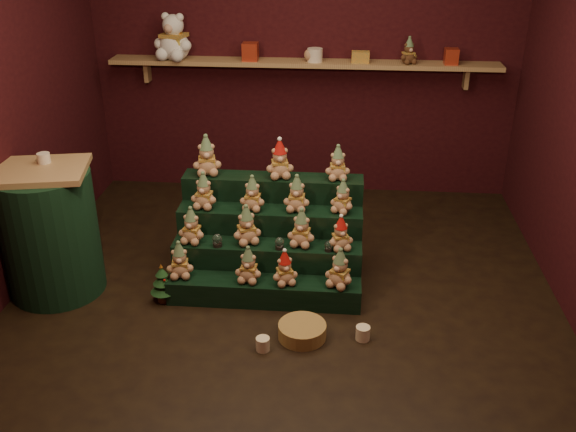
# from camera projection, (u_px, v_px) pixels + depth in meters

# --- Properties ---
(ground) EXTENTS (4.00, 4.00, 0.00)m
(ground) POSITION_uv_depth(u_px,v_px,m) (285.00, 293.00, 4.80)
(ground) COLOR black
(ground) RESTS_ON ground
(back_wall) EXTENTS (4.00, 0.10, 2.80)m
(back_wall) POSITION_uv_depth(u_px,v_px,m) (305.00, 48.00, 6.02)
(back_wall) COLOR black
(back_wall) RESTS_ON ground
(front_wall) EXTENTS (4.00, 0.10, 2.80)m
(front_wall) POSITION_uv_depth(u_px,v_px,m) (234.00, 274.00, 2.35)
(front_wall) COLOR black
(front_wall) RESTS_ON ground
(back_shelf) EXTENTS (3.60, 0.26, 0.24)m
(back_shelf) POSITION_uv_depth(u_px,v_px,m) (303.00, 64.00, 5.91)
(back_shelf) COLOR #A88754
(back_shelf) RESTS_ON ground
(riser_tier_front) EXTENTS (1.40, 0.22, 0.18)m
(riser_tier_front) POSITION_uv_depth(u_px,v_px,m) (264.00, 291.00, 4.65)
(riser_tier_front) COLOR black
(riser_tier_front) RESTS_ON ground
(riser_tier_midfront) EXTENTS (1.40, 0.22, 0.36)m
(riser_tier_midfront) POSITION_uv_depth(u_px,v_px,m) (267.00, 265.00, 4.80)
(riser_tier_midfront) COLOR black
(riser_tier_midfront) RESTS_ON ground
(riser_tier_midback) EXTENTS (1.40, 0.22, 0.54)m
(riser_tier_midback) POSITION_uv_depth(u_px,v_px,m) (270.00, 241.00, 4.96)
(riser_tier_midback) COLOR black
(riser_tier_midback) RESTS_ON ground
(riser_tier_back) EXTENTS (1.40, 0.22, 0.72)m
(riser_tier_back) POSITION_uv_depth(u_px,v_px,m) (273.00, 218.00, 5.12)
(riser_tier_back) COLOR black
(riser_tier_back) RESTS_ON ground
(teddy_0) EXTENTS (0.22, 0.20, 0.27)m
(teddy_0) POSITION_uv_depth(u_px,v_px,m) (180.00, 260.00, 4.61)
(teddy_0) COLOR tan
(teddy_0) RESTS_ON riser_tier_front
(teddy_1) EXTENTS (0.21, 0.19, 0.27)m
(teddy_1) POSITION_uv_depth(u_px,v_px,m) (248.00, 265.00, 4.55)
(teddy_1) COLOR tan
(teddy_1) RESTS_ON riser_tier_front
(teddy_2) EXTENTS (0.23, 0.22, 0.25)m
(teddy_2) POSITION_uv_depth(u_px,v_px,m) (285.00, 268.00, 4.52)
(teddy_2) COLOR tan
(teddy_2) RESTS_ON riser_tier_front
(teddy_3) EXTENTS (0.27, 0.26, 0.29)m
(teddy_3) POSITION_uv_depth(u_px,v_px,m) (340.00, 268.00, 4.49)
(teddy_3) COLOR tan
(teddy_3) RESTS_ON riser_tier_front
(teddy_4) EXTENTS (0.22, 0.20, 0.27)m
(teddy_4) POSITION_uv_depth(u_px,v_px,m) (191.00, 225.00, 4.70)
(teddy_4) COLOR tan
(teddy_4) RESTS_ON riser_tier_midfront
(teddy_5) EXTENTS (0.27, 0.26, 0.29)m
(teddy_5) POSITION_uv_depth(u_px,v_px,m) (246.00, 225.00, 4.69)
(teddy_5) COLOR tan
(teddy_5) RESTS_ON riser_tier_midfront
(teddy_6) EXTENTS (0.23, 0.21, 0.28)m
(teddy_6) POSITION_uv_depth(u_px,v_px,m) (302.00, 228.00, 4.66)
(teddy_6) COLOR tan
(teddy_6) RESTS_ON riser_tier_midfront
(teddy_7) EXTENTS (0.23, 0.21, 0.25)m
(teddy_7) POSITION_uv_depth(u_px,v_px,m) (341.00, 233.00, 4.61)
(teddy_7) COLOR tan
(teddy_7) RESTS_ON riser_tier_midfront
(teddy_8) EXTENTS (0.22, 0.20, 0.28)m
(teddy_8) POSITION_uv_depth(u_px,v_px,m) (204.00, 191.00, 4.82)
(teddy_8) COLOR tan
(teddy_8) RESTS_ON riser_tier_midback
(teddy_9) EXTENTS (0.20, 0.19, 0.26)m
(teddy_9) POSITION_uv_depth(u_px,v_px,m) (252.00, 193.00, 4.79)
(teddy_9) COLOR tan
(teddy_9) RESTS_ON riser_tier_midback
(teddy_10) EXTENTS (0.21, 0.19, 0.28)m
(teddy_10) POSITION_uv_depth(u_px,v_px,m) (297.00, 193.00, 4.77)
(teddy_10) COLOR tan
(teddy_10) RESTS_ON riser_tier_midback
(teddy_11) EXTENTS (0.24, 0.23, 0.25)m
(teddy_11) POSITION_uv_depth(u_px,v_px,m) (343.00, 196.00, 4.75)
(teddy_11) COLOR tan
(teddy_11) RESTS_ON riser_tier_midback
(teddy_12) EXTENTS (0.26, 0.24, 0.31)m
(teddy_12) POSITION_uv_depth(u_px,v_px,m) (207.00, 155.00, 4.94)
(teddy_12) COLOR tan
(teddy_12) RESTS_ON riser_tier_back
(teddy_13) EXTENTS (0.24, 0.23, 0.30)m
(teddy_13) POSITION_uv_depth(u_px,v_px,m) (280.00, 159.00, 4.89)
(teddy_13) COLOR tan
(teddy_13) RESTS_ON riser_tier_back
(teddy_14) EXTENTS (0.20, 0.19, 0.27)m
(teddy_14) POSITION_uv_depth(u_px,v_px,m) (338.00, 163.00, 4.86)
(teddy_14) COLOR tan
(teddy_14) RESTS_ON riser_tier_back
(snow_globe_a) EXTENTS (0.07, 0.07, 0.10)m
(snow_globe_a) POSITION_uv_depth(u_px,v_px,m) (217.00, 240.00, 4.68)
(snow_globe_a) COLOR black
(snow_globe_a) RESTS_ON riser_tier_midfront
(snow_globe_b) EXTENTS (0.07, 0.07, 0.09)m
(snow_globe_b) POSITION_uv_depth(u_px,v_px,m) (279.00, 243.00, 4.64)
(snow_globe_b) COLOR black
(snow_globe_b) RESTS_ON riser_tier_midfront
(snow_globe_c) EXTENTS (0.06, 0.06, 0.08)m
(snow_globe_c) POSITION_uv_depth(u_px,v_px,m) (329.00, 246.00, 4.62)
(snow_globe_c) COLOR black
(snow_globe_c) RESTS_ON riser_tier_midfront
(side_table) EXTENTS (0.73, 0.68, 0.98)m
(side_table) POSITION_uv_depth(u_px,v_px,m) (50.00, 232.00, 4.64)
(side_table) COLOR #A88754
(side_table) RESTS_ON ground
(table_ornament) EXTENTS (0.09, 0.09, 0.07)m
(table_ornament) POSITION_uv_depth(u_px,v_px,m) (44.00, 158.00, 4.49)
(table_ornament) COLOR beige
(table_ornament) RESTS_ON side_table
(mini_christmas_tree) EXTENTS (0.18, 0.18, 0.31)m
(mini_christmas_tree) POSITION_uv_depth(u_px,v_px,m) (163.00, 283.00, 4.63)
(mini_christmas_tree) COLOR #492F1A
(mini_christmas_tree) RESTS_ON ground
(mug_left) EXTENTS (0.09, 0.09, 0.09)m
(mug_left) POSITION_uv_depth(u_px,v_px,m) (263.00, 344.00, 4.16)
(mug_left) COLOR beige
(mug_left) RESTS_ON ground
(mug_right) EXTENTS (0.10, 0.10, 0.10)m
(mug_right) POSITION_uv_depth(u_px,v_px,m) (363.00, 333.00, 4.26)
(mug_right) COLOR beige
(mug_right) RESTS_ON ground
(wicker_basket) EXTENTS (0.33, 0.33, 0.10)m
(wicker_basket) POSITION_uv_depth(u_px,v_px,m) (302.00, 331.00, 4.28)
(wicker_basket) COLOR #AD8946
(wicker_basket) RESTS_ON ground
(white_bear) EXTENTS (0.45, 0.42, 0.52)m
(white_bear) POSITION_uv_depth(u_px,v_px,m) (173.00, 30.00, 5.84)
(white_bear) COLOR white
(white_bear) RESTS_ON back_shelf
(brown_bear) EXTENTS (0.21, 0.20, 0.23)m
(brown_bear) POSITION_uv_depth(u_px,v_px,m) (409.00, 51.00, 5.74)
(brown_bear) COLOR #51321B
(brown_bear) RESTS_ON back_shelf
(gift_tin_red_a) EXTENTS (0.14, 0.14, 0.16)m
(gift_tin_red_a) POSITION_uv_depth(u_px,v_px,m) (250.00, 52.00, 5.88)
(gift_tin_red_a) COLOR #A62E19
(gift_tin_red_a) RESTS_ON back_shelf
(gift_tin_cream) EXTENTS (0.14, 0.14, 0.12)m
(gift_tin_cream) POSITION_uv_depth(u_px,v_px,m) (315.00, 55.00, 5.84)
(gift_tin_cream) COLOR beige
(gift_tin_cream) RESTS_ON back_shelf
(gift_tin_red_b) EXTENTS (0.12, 0.12, 0.14)m
(gift_tin_red_b) POSITION_uv_depth(u_px,v_px,m) (451.00, 56.00, 5.74)
(gift_tin_red_b) COLOR #A62E19
(gift_tin_red_b) RESTS_ON back_shelf
(shelf_plush_ball) EXTENTS (0.12, 0.12, 0.12)m
(shelf_plush_ball) POSITION_uv_depth(u_px,v_px,m) (311.00, 55.00, 5.84)
(shelf_plush_ball) COLOR tan
(shelf_plush_ball) RESTS_ON back_shelf
(scarf_gift_box) EXTENTS (0.16, 0.10, 0.10)m
(scarf_gift_box) POSITION_uv_depth(u_px,v_px,m) (360.00, 57.00, 5.81)
(scarf_gift_box) COLOR orange
(scarf_gift_box) RESTS_ON back_shelf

